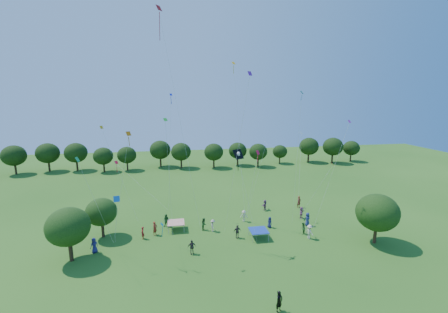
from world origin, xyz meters
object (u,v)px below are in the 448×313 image
(near_tree_north, at_px, (101,212))
(man_in_black, at_px, (279,301))
(tent_blue, at_px, (259,230))
(pirate_kite, at_px, (239,155))
(red_high_kite, at_px, (167,56))
(tent_red_stripe, at_px, (176,223))
(near_tree_east, at_px, (377,213))
(near_tree_west, at_px, (68,227))

(near_tree_north, xyz_separation_m, man_in_black, (17.37, -16.56, -2.42))
(tent_blue, height_order, pirate_kite, pirate_kite)
(tent_blue, bearing_deg, near_tree_north, 169.18)
(red_high_kite, bearing_deg, man_in_black, -61.35)
(tent_red_stripe, height_order, tent_blue, same)
(near_tree_east, distance_m, tent_blue, 14.33)
(near_tree_west, relative_size, man_in_black, 3.26)
(tent_red_stripe, relative_size, red_high_kite, 0.08)
(tent_red_stripe, relative_size, tent_blue, 1.00)
(near_tree_north, xyz_separation_m, pirate_kite, (16.30, -5.38, 7.72))
(near_tree_west, relative_size, pirate_kite, 0.58)
(man_in_black, bearing_deg, tent_blue, 50.90)
(tent_red_stripe, xyz_separation_m, man_in_black, (8.22, -17.05, -0.11))
(near_tree_north, distance_m, near_tree_east, 33.70)
(near_tree_north, height_order, man_in_black, near_tree_north)
(near_tree_west, height_order, red_high_kite, red_high_kite)
(pirate_kite, bearing_deg, tent_red_stripe, 140.65)
(tent_red_stripe, bearing_deg, near_tree_west, -152.75)
(pirate_kite, bearing_deg, tent_blue, 29.16)
(near_tree_west, xyz_separation_m, man_in_black, (19.51, -11.23, -3.03))
(near_tree_west, bearing_deg, red_high_kite, 21.86)
(near_tree_north, relative_size, tent_red_stripe, 2.31)
(tent_blue, relative_size, red_high_kite, 0.08)
(man_in_black, distance_m, pirate_kite, 15.13)
(near_tree_west, height_order, tent_blue, near_tree_west)
(near_tree_west, height_order, near_tree_east, near_tree_east)
(near_tree_west, relative_size, near_tree_east, 0.98)
(man_in_black, relative_size, red_high_kite, 0.07)
(red_high_kite, bearing_deg, pirate_kite, -30.77)
(near_tree_east, distance_m, tent_red_stripe, 25.14)
(man_in_black, xyz_separation_m, red_high_kite, (-8.54, 15.63, 21.15))
(man_in_black, bearing_deg, near_tree_east, 0.53)
(tent_blue, xyz_separation_m, red_high_kite, (-10.49, 2.76, 21.04))
(tent_red_stripe, xyz_separation_m, pirate_kite, (7.15, -5.86, 10.03))
(near_tree_east, bearing_deg, near_tree_north, 167.62)
(tent_blue, xyz_separation_m, man_in_black, (-1.96, -12.87, -0.11))
(man_in_black, bearing_deg, pirate_kite, 64.99)
(near_tree_west, xyz_separation_m, tent_blue, (21.47, 1.64, -2.91))
(red_high_kite, bearing_deg, near_tree_west, -158.14)
(tent_red_stripe, height_order, red_high_kite, red_high_kite)
(near_tree_west, distance_m, near_tree_east, 35.11)
(red_high_kite, bearing_deg, near_tree_east, -14.64)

